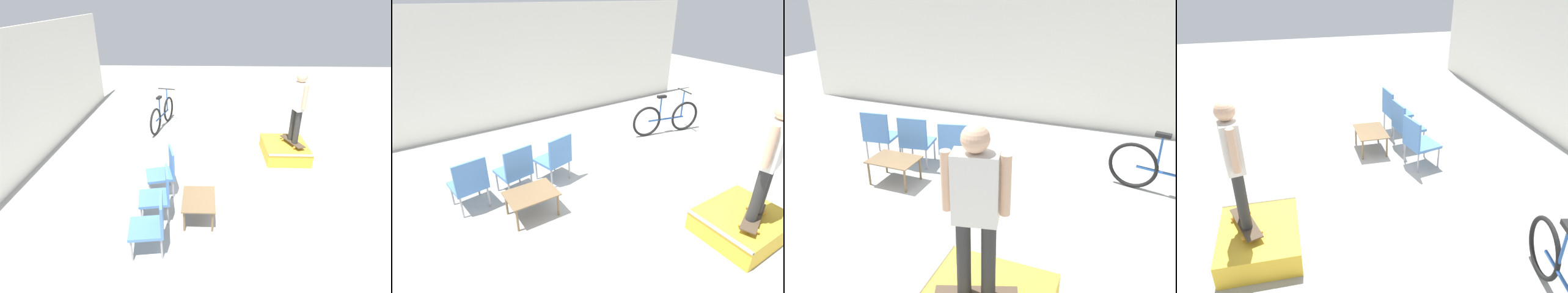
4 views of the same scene
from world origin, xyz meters
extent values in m
plane|color=#A8A8A3|center=(0.00, 0.00, 0.00)|extent=(24.00, 24.00, 0.00)
cube|color=gold|center=(1.42, -1.20, 0.17)|extent=(1.21, 1.01, 0.33)
cylinder|color=#B7B7BC|center=(0.82, -1.20, 0.33)|extent=(0.05, 1.01, 0.05)
cube|color=#473828|center=(1.37, -1.35, 0.42)|extent=(0.79, 0.46, 0.02)
cylinder|color=gold|center=(1.56, -1.15, 0.39)|extent=(0.06, 0.05, 0.05)
cylinder|color=gold|center=(1.64, -1.37, 0.39)|extent=(0.06, 0.05, 0.05)
cylinder|color=gold|center=(1.11, -1.32, 0.39)|extent=(0.06, 0.05, 0.05)
cylinder|color=gold|center=(1.19, -1.54, 0.39)|extent=(0.06, 0.05, 0.05)
cylinder|color=#2D2D2D|center=(1.27, -1.37, 0.83)|extent=(0.13, 0.13, 0.79)
cylinder|color=#2D2D2D|center=(1.48, -1.32, 0.83)|extent=(0.13, 0.13, 0.79)
cube|color=silver|center=(1.37, -1.35, 1.54)|extent=(0.41, 0.28, 0.63)
cylinder|color=#D8A884|center=(1.14, -1.40, 1.59)|extent=(0.09, 0.09, 0.53)
cylinder|color=#D8A884|center=(1.61, -1.29, 1.59)|extent=(0.09, 0.09, 0.53)
sphere|color=#D8A884|center=(1.37, -1.35, 1.97)|extent=(0.23, 0.23, 0.23)
cube|color=brown|center=(-0.98, 0.85, 0.41)|extent=(0.78, 0.57, 0.02)
cylinder|color=brown|center=(-1.32, 0.62, 0.20)|extent=(0.04, 0.04, 0.40)
cylinder|color=brown|center=(-0.64, 0.62, 0.20)|extent=(0.04, 0.04, 0.40)
cylinder|color=brown|center=(-1.32, 1.08, 0.20)|extent=(0.04, 0.04, 0.40)
cylinder|color=brown|center=(-0.64, 1.08, 0.20)|extent=(0.04, 0.04, 0.40)
cylinder|color=#99999E|center=(-1.55, 1.87, 0.19)|extent=(0.03, 0.03, 0.39)
cylinder|color=#99999E|center=(-1.99, 1.81, 0.19)|extent=(0.03, 0.03, 0.39)
cylinder|color=#99999E|center=(-1.49, 1.43, 0.19)|extent=(0.03, 0.03, 0.39)
cylinder|color=#99999E|center=(-1.93, 1.38, 0.19)|extent=(0.03, 0.03, 0.39)
cube|color=#4C7AB7|center=(-1.74, 1.62, 0.41)|extent=(0.58, 0.58, 0.05)
cube|color=#4C7AB7|center=(-1.71, 1.38, 0.69)|extent=(0.52, 0.11, 0.50)
cylinder|color=#99999E|center=(-0.80, 1.88, 0.19)|extent=(0.03, 0.03, 0.39)
cylinder|color=#99999E|center=(-1.23, 1.80, 0.19)|extent=(0.03, 0.03, 0.39)
cylinder|color=#99999E|center=(-0.73, 1.44, 0.19)|extent=(0.03, 0.03, 0.39)
cylinder|color=#99999E|center=(-1.16, 1.37, 0.19)|extent=(0.03, 0.03, 0.39)
cube|color=#4C7AB7|center=(-0.98, 1.62, 0.41)|extent=(0.60, 0.60, 0.05)
cube|color=#4C7AB7|center=(-0.94, 1.39, 0.69)|extent=(0.52, 0.12, 0.50)
cylinder|color=#99999E|center=(-0.06, 1.89, 0.19)|extent=(0.03, 0.03, 0.39)
cylinder|color=#99999E|center=(-0.48, 1.78, 0.19)|extent=(0.03, 0.03, 0.39)
cylinder|color=#99999E|center=(0.05, 1.46, 0.19)|extent=(0.03, 0.03, 0.39)
cylinder|color=#99999E|center=(-0.38, 1.36, 0.19)|extent=(0.03, 0.03, 0.39)
cube|color=#4C7AB7|center=(-0.22, 1.62, 0.41)|extent=(0.63, 0.63, 0.05)
cube|color=#4C7AB7|center=(-0.16, 1.39, 0.69)|extent=(0.51, 0.17, 0.50)
torus|color=black|center=(3.69, 1.88, 0.38)|extent=(0.76, 0.23, 0.77)
torus|color=black|center=(2.63, 2.13, 0.38)|extent=(0.76, 0.23, 0.77)
cylinder|color=#2856A3|center=(3.16, 2.00, 0.38)|extent=(0.97, 0.26, 0.04)
cylinder|color=#2856A3|center=(2.97, 2.05, 0.67)|extent=(0.04, 0.04, 0.56)
cube|color=black|center=(2.97, 2.05, 0.98)|extent=(0.24, 0.15, 0.06)
cylinder|color=#2856A3|center=(3.58, 1.91, 0.72)|extent=(0.04, 0.04, 0.67)
cylinder|color=black|center=(3.58, 1.91, 1.05)|extent=(0.15, 0.51, 0.03)
camera|label=1|loc=(-5.27, 0.78, 3.56)|focal=28.00mm
camera|label=2|loc=(-2.37, -2.89, 3.18)|focal=28.00mm
camera|label=3|loc=(2.40, -3.80, 3.06)|focal=35.00mm
camera|label=4|loc=(5.52, -0.66, 3.54)|focal=35.00mm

